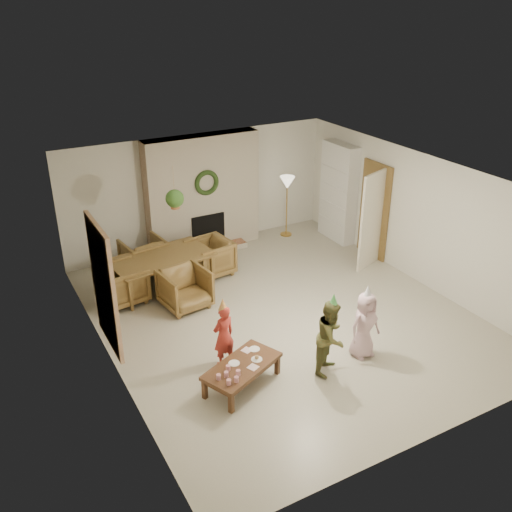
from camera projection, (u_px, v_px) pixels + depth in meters
floor at (282, 315)px, 9.91m from camera, size 7.00×7.00×0.00m
ceiling at (285, 179)px, 8.83m from camera, size 7.00×7.00×0.00m
wall_back at (199, 191)px, 12.14m from camera, size 7.00×0.00×7.00m
wall_front at (438, 361)px, 6.60m from camera, size 7.00×0.00×7.00m
wall_left at (105, 293)px, 8.07m from camera, size 0.00×7.00×7.00m
wall_right at (418, 218)px, 10.68m from camera, size 0.00×7.00×7.00m
fireplace_mass at (203, 193)px, 11.98m from camera, size 2.50×0.40×2.50m
fireplace_hearth at (212, 250)px, 12.22m from camera, size 1.60×0.30×0.12m
fireplace_firebox at (208, 231)px, 12.18m from camera, size 0.75×0.12×0.75m
fireplace_wreath at (207, 183)px, 11.67m from camera, size 0.54×0.10×0.54m
floor_lamp_base at (286, 234)px, 13.12m from camera, size 0.26×0.26×0.03m
floor_lamp_post at (287, 208)px, 12.84m from camera, size 0.03×0.03×1.27m
floor_lamp_shade at (287, 183)px, 12.57m from camera, size 0.34×0.34×0.28m
bookshelf_carcass at (338, 192)px, 12.49m from camera, size 0.30×1.00×2.20m
bookshelf_shelf_a at (336, 220)px, 12.76m from camera, size 0.30×0.92×0.03m
bookshelf_shelf_b at (337, 203)px, 12.59m from camera, size 0.30×0.92×0.03m
bookshelf_shelf_c at (338, 186)px, 12.42m from camera, size 0.30×0.92×0.03m
bookshelf_shelf_d at (339, 169)px, 12.24m from camera, size 0.30×0.92×0.03m
books_row_lower at (340, 216)px, 12.57m from camera, size 0.20×0.40×0.24m
books_row_mid at (335, 197)px, 12.56m from camera, size 0.20×0.44×0.24m
books_row_upper at (340, 182)px, 12.27m from camera, size 0.20×0.36×0.22m
door_frame at (374, 210)px, 11.71m from camera, size 0.05×0.86×2.04m
door_leaf at (372, 220)px, 11.25m from camera, size 0.77×0.32×2.00m
curtain_panel at (104, 287)px, 8.24m from camera, size 0.06×1.20×2.00m
dining_table at (163, 273)px, 10.63m from camera, size 2.00×1.28×0.66m
dining_chair_near at (185, 289)px, 10.01m from camera, size 0.88×0.90×0.73m
dining_chair_far at (144, 256)px, 11.22m from camera, size 0.88×0.90×0.73m
dining_chair_left at (122, 284)px, 10.17m from camera, size 0.90×0.88×0.73m
dining_chair_right at (210, 257)px, 11.17m from camera, size 0.90×0.88×0.73m
hanging_plant_cord at (174, 186)px, 9.60m from camera, size 0.01×0.01×0.70m
hanging_plant_pot at (175, 205)px, 9.75m from camera, size 0.16×0.16×0.12m
hanging_plant_foliage at (175, 199)px, 9.70m from camera, size 0.32×0.32×0.32m
coffee_table_top at (242, 366)px, 8.01m from camera, size 1.32×1.02×0.05m
coffee_table_apron at (242, 370)px, 8.03m from camera, size 1.20×0.90×0.07m
coffee_leg_fl at (231, 403)px, 7.57m from camera, size 0.08×0.08×0.31m
coffee_leg_fr at (277, 365)px, 8.34m from camera, size 0.08×0.08×0.31m
coffee_leg_bl at (205, 389)px, 7.83m from camera, size 0.08×0.08×0.31m
coffee_leg_br at (252, 353)px, 8.60m from camera, size 0.08×0.08×0.31m
cup_a at (229, 382)px, 7.58m from camera, size 0.08×0.08×0.08m
cup_b at (219, 377)px, 7.68m from camera, size 0.08×0.08×0.08m
cup_c at (236, 379)px, 7.63m from camera, size 0.08×0.08×0.08m
cup_d at (226, 374)px, 7.73m from camera, size 0.08×0.08×0.08m
cup_e at (238, 373)px, 7.76m from camera, size 0.08×0.08×0.08m
cup_f at (228, 368)px, 7.86m from camera, size 0.08×0.08×0.08m
plate_a at (234, 363)px, 8.02m from camera, size 0.22×0.22×0.01m
plate_b at (257, 359)px, 8.11m from camera, size 0.22×0.22×0.01m
plate_c at (254, 349)px, 8.34m from camera, size 0.22×0.22×0.01m
food_scoop at (257, 357)px, 8.09m from camera, size 0.08×0.08×0.06m
napkin_left at (253, 367)px, 7.94m from camera, size 0.18×0.18×0.01m
napkin_right at (247, 350)px, 8.31m from camera, size 0.18×0.18×0.01m
child_red at (224, 336)px, 8.40m from camera, size 0.41×0.31×1.01m
party_hat_red at (223, 304)px, 8.17m from camera, size 0.16×0.16×0.19m
child_plaid at (331, 337)px, 8.24m from camera, size 0.72×0.69×1.17m
party_hat_plaid at (334, 300)px, 7.97m from camera, size 0.17×0.17×0.19m
child_pink at (365, 325)px, 8.60m from camera, size 0.55×0.38×1.09m
party_hat_pink at (368, 291)px, 8.34m from camera, size 0.16×0.16×0.20m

